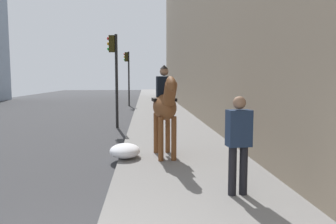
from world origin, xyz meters
TOP-DOWN VIEW (x-y plane):
  - mounted_horse_near at (5.22, -1.17)m, footprint 2.15×0.70m
  - pedestrian_greeting at (2.39, -2.25)m, footprint 0.30×0.43m
  - traffic_light_near_curb at (11.24, 0.63)m, footprint 0.20×0.44m
  - traffic_light_far_curb at (22.72, 0.66)m, footprint 0.20×0.44m
  - snow_pile_far at (5.25, -0.15)m, footprint 1.00×0.77m

SIDE VIEW (x-z plane):
  - snow_pile_far at x=5.25m, z-range 0.12..0.47m
  - pedestrian_greeting at x=2.39m, z-range 0.25..1.95m
  - mounted_horse_near at x=5.22m, z-range 0.27..2.61m
  - traffic_light_near_curb at x=11.24m, z-range 0.67..4.66m
  - traffic_light_far_curb at x=22.72m, z-range 0.69..4.88m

